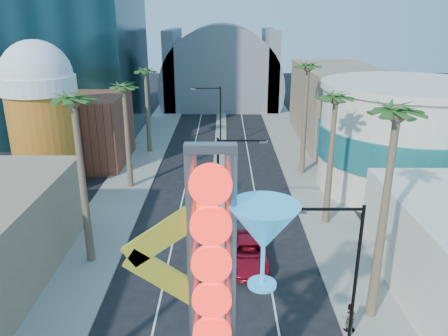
% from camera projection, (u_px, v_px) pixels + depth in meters
% --- Properties ---
extents(sidewalk_west, '(5.00, 100.00, 0.15)m').
position_uv_depth(sidewalk_west, '(136.00, 170.00, 49.02)').
color(sidewalk_west, gray).
rests_on(sidewalk_west, ground).
extents(sidewalk_east, '(5.00, 100.00, 0.15)m').
position_uv_depth(sidewalk_east, '(304.00, 170.00, 49.02)').
color(sidewalk_east, gray).
rests_on(sidewalk_east, ground).
extents(median, '(1.60, 84.00, 0.15)m').
position_uv_depth(median, '(220.00, 161.00, 51.85)').
color(median, gray).
rests_on(median, ground).
extents(brick_filler_west, '(10.00, 10.00, 8.00)m').
position_uv_depth(brick_filler_west, '(82.00, 129.00, 50.53)').
color(brick_filler_west, brown).
rests_on(brick_filler_west, ground).
extents(filler_east, '(10.00, 20.00, 10.00)m').
position_uv_depth(filler_east, '(338.00, 104.00, 59.62)').
color(filler_east, '#8C745A').
rests_on(filler_east, ground).
extents(beer_mug, '(7.00, 7.00, 14.50)m').
position_uv_depth(beer_mug, '(42.00, 111.00, 41.71)').
color(beer_mug, '#B95C18').
rests_on(beer_mug, ground).
extents(turquoise_building, '(16.60, 16.60, 10.60)m').
position_uv_depth(turquoise_building, '(403.00, 138.00, 42.57)').
color(turquoise_building, beige).
rests_on(turquoise_building, ground).
extents(canopy, '(22.00, 16.00, 22.00)m').
position_uv_depth(canopy, '(222.00, 83.00, 82.47)').
color(canopy, slate).
rests_on(canopy, ground).
extents(neon_sign, '(6.53, 2.60, 12.55)m').
position_uv_depth(neon_sign, '(233.00, 278.00, 16.41)').
color(neon_sign, gray).
rests_on(neon_sign, ground).
extents(streetlight_0, '(3.79, 0.25, 8.00)m').
position_uv_depth(streetlight_0, '(225.00, 177.00, 33.28)').
color(streetlight_0, black).
rests_on(streetlight_0, ground).
extents(streetlight_1, '(3.79, 0.25, 8.00)m').
position_uv_depth(streetlight_1, '(216.00, 111.00, 55.89)').
color(streetlight_1, black).
rests_on(streetlight_1, ground).
extents(streetlight_2, '(3.45, 0.25, 8.00)m').
position_uv_depth(streetlight_2, '(348.00, 263.00, 21.98)').
color(streetlight_2, black).
rests_on(streetlight_2, ground).
extents(palm_1, '(2.40, 2.40, 12.70)m').
position_uv_depth(palm_1, '(74.00, 112.00, 27.52)').
color(palm_1, brown).
rests_on(palm_1, ground).
extents(palm_2, '(2.40, 2.40, 11.20)m').
position_uv_depth(palm_2, '(124.00, 94.00, 41.16)').
color(palm_2, brown).
rests_on(palm_2, ground).
extents(palm_3, '(2.40, 2.40, 11.20)m').
position_uv_depth(palm_3, '(146.00, 77.00, 52.47)').
color(palm_3, brown).
rests_on(palm_3, ground).
extents(palm_5, '(2.40, 2.40, 13.20)m').
position_uv_depth(palm_5, '(395.00, 129.00, 21.71)').
color(palm_5, brown).
rests_on(palm_5, ground).
extents(palm_6, '(2.40, 2.40, 11.70)m').
position_uv_depth(palm_6, '(335.00, 107.00, 33.47)').
color(palm_6, brown).
rests_on(palm_6, ground).
extents(palm_7, '(2.40, 2.40, 12.70)m').
position_uv_depth(palm_7, '(308.00, 74.00, 44.48)').
color(palm_7, brown).
rests_on(palm_7, ground).
extents(red_pickup, '(2.77, 5.95, 1.65)m').
position_uv_depth(red_pickup, '(248.00, 253.00, 30.66)').
color(red_pickup, maroon).
rests_on(red_pickup, ground).
extents(pedestrian_b, '(0.89, 0.73, 1.67)m').
position_uv_depth(pedestrian_b, '(349.00, 317.00, 23.88)').
color(pedestrian_b, gray).
rests_on(pedestrian_b, sidewalk_east).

